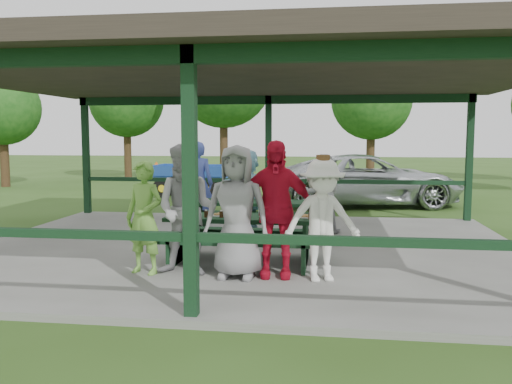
# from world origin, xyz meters

# --- Properties ---
(ground) EXTENTS (90.00, 90.00, 0.00)m
(ground) POSITION_xyz_m (0.00, 0.00, 0.00)
(ground) COLOR #2C4B17
(ground) RESTS_ON ground
(concrete_slab) EXTENTS (10.00, 8.00, 0.10)m
(concrete_slab) POSITION_xyz_m (0.00, 0.00, 0.05)
(concrete_slab) COLOR slate
(concrete_slab) RESTS_ON ground
(pavilion_structure) EXTENTS (10.60, 8.60, 3.24)m
(pavilion_structure) POSITION_xyz_m (0.00, 0.00, 3.17)
(pavilion_structure) COLOR black
(pavilion_structure) RESTS_ON concrete_slab
(picnic_table_near) EXTENTS (2.39, 1.39, 0.75)m
(picnic_table_near) POSITION_xyz_m (0.15, -1.20, 0.57)
(picnic_table_near) COLOR black
(picnic_table_near) RESTS_ON concrete_slab
(picnic_table_far) EXTENTS (2.72, 1.39, 0.75)m
(picnic_table_far) POSITION_xyz_m (0.09, 0.80, 0.58)
(picnic_table_far) COLOR black
(picnic_table_far) RESTS_ON concrete_slab
(table_setting) EXTENTS (2.23, 0.45, 0.10)m
(table_setting) POSITION_xyz_m (0.36, -1.16, 0.89)
(table_setting) COLOR white
(table_setting) RESTS_ON picnic_table_near
(contestant_green) EXTENTS (0.69, 0.54, 1.66)m
(contestant_green) POSITION_xyz_m (-1.16, -2.06, 0.93)
(contestant_green) COLOR #6AA83E
(contestant_green) RESTS_ON concrete_slab
(contestant_grey_left) EXTENTS (0.97, 0.78, 1.91)m
(contestant_grey_left) POSITION_xyz_m (-0.52, -2.03, 1.06)
(contestant_grey_left) COLOR #9A9A9D
(contestant_grey_left) RESTS_ON concrete_slab
(contestant_grey_mid) EXTENTS (0.95, 0.64, 1.90)m
(contestant_grey_mid) POSITION_xyz_m (0.23, -2.11, 1.05)
(contestant_grey_mid) COLOR gray
(contestant_grey_mid) RESTS_ON concrete_slab
(contestant_red) EXTENTS (1.17, 0.53, 1.97)m
(contestant_red) POSITION_xyz_m (0.76, -1.98, 1.08)
(contestant_red) COLOR red
(contestant_red) RESTS_ON concrete_slab
(contestant_white_fedora) EXTENTS (1.24, 0.91, 1.77)m
(contestant_white_fedora) POSITION_xyz_m (1.44, -2.11, 0.96)
(contestant_white_fedora) COLOR white
(contestant_white_fedora) RESTS_ON concrete_slab
(spectator_lblue) EXTENTS (1.71, 1.08, 1.76)m
(spectator_lblue) POSITION_xyz_m (-0.19, 1.63, 0.98)
(spectator_lblue) COLOR #91CCE1
(spectator_lblue) RESTS_ON concrete_slab
(spectator_blue) EXTENTS (0.72, 0.50, 1.90)m
(spectator_blue) POSITION_xyz_m (-1.43, 2.28, 1.05)
(spectator_blue) COLOR #4555B3
(spectator_blue) RESTS_ON concrete_slab
(spectator_grey) EXTENTS (0.81, 0.63, 1.64)m
(spectator_grey) POSITION_xyz_m (1.37, 1.72, 0.92)
(spectator_grey) COLOR gray
(spectator_grey) RESTS_ON concrete_slab
(pickup_truck) EXTENTS (5.96, 3.48, 1.56)m
(pickup_truck) POSITION_xyz_m (2.67, 7.09, 0.78)
(pickup_truck) COLOR silver
(pickup_truck) RESTS_ON ground
(farm_trailer) EXTENTS (3.43, 1.67, 1.19)m
(farm_trailer) POSITION_xyz_m (-3.25, 8.66, 0.59)
(farm_trailer) COLOR navy
(farm_trailer) RESTS_ON ground
(tree_far_left) EXTENTS (3.61, 3.61, 5.63)m
(tree_far_left) POSITION_xyz_m (-8.36, 15.93, 3.81)
(tree_far_left) COLOR #342515
(tree_far_left) RESTS_ON ground
(tree_left) EXTENTS (4.34, 4.34, 6.78)m
(tree_left) POSITION_xyz_m (-3.21, 14.26, 4.60)
(tree_left) COLOR #342515
(tree_left) RESTS_ON ground
(tree_mid) EXTENTS (3.44, 3.44, 5.37)m
(tree_mid) POSITION_xyz_m (3.23, 14.19, 3.63)
(tree_mid) COLOR #342515
(tree_mid) RESTS_ON ground
(tree_edge_left) EXTENTS (3.06, 3.06, 4.78)m
(tree_edge_left) POSITION_xyz_m (-11.85, 11.16, 3.23)
(tree_edge_left) COLOR #342515
(tree_edge_left) RESTS_ON ground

